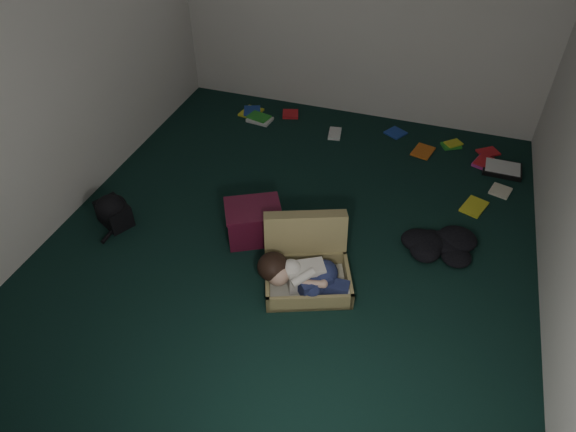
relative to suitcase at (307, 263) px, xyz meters
The scene contains 10 objects.
floor 0.49m from the suitcase, 120.46° to the left, with size 4.50×4.50×0.00m, color black.
wall_front 2.19m from the suitcase, 97.40° to the right, with size 4.50×4.50×0.00m, color silver.
wall_left 2.55m from the suitcase, 169.70° to the left, with size 4.50×4.50×0.00m, color silver.
suitcase is the anchor object (origin of this frame).
person 0.17m from the suitcase, 84.23° to the right, with size 0.73×0.37×0.30m.
maroon_bin 0.64m from the suitcase, 151.95° to the left, with size 0.58×0.54×0.32m.
backpack 1.80m from the suitcase, behind, with size 0.38×0.30×0.23m, color black, non-canonical shape.
clothing_pile 1.18m from the suitcase, 34.66° to the left, with size 0.48×0.39×0.15m, color black, non-canonical shape.
paper_tray 2.46m from the suitcase, 53.56° to the left, with size 0.37×0.28×0.05m.
book_scatter 2.10m from the suitcase, 81.46° to the left, with size 3.02×1.32×0.02m.
Camera 1 is at (0.98, -3.10, 3.05)m, focal length 32.00 mm.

